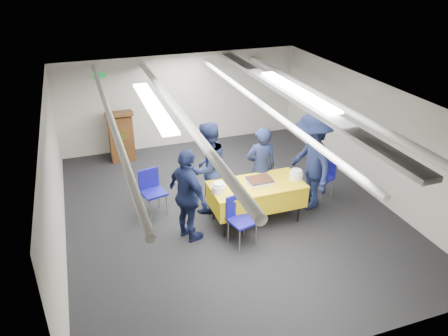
{
  "coord_description": "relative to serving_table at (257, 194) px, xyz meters",
  "views": [
    {
      "loc": [
        -2.44,
        -6.74,
        4.55
      ],
      "look_at": [
        -0.16,
        -0.2,
        1.05
      ],
      "focal_mm": 35.0,
      "sensor_mm": 36.0,
      "label": 1
    }
  ],
  "objects": [
    {
      "name": "sheet_cake",
      "position": [
        0.06,
        0.03,
        0.25
      ],
      "size": [
        0.47,
        0.37,
        0.09
      ],
      "color": "white",
      "rests_on": "serving_table"
    },
    {
      "name": "room_shell",
      "position": [
        -0.28,
        0.88,
        1.25
      ],
      "size": [
        6.0,
        7.0,
        2.3
      ],
      "color": "beige",
      "rests_on": "ground"
    },
    {
      "name": "chair_near",
      "position": [
        -0.52,
        -0.49,
        -0.03
      ],
      "size": [
        0.51,
        0.51,
        0.87
      ],
      "color": "gray",
      "rests_on": "ground"
    },
    {
      "name": "sailor_d",
      "position": [
        1.16,
        0.16,
        0.39
      ],
      "size": [
        0.73,
        1.24,
        1.9
      ],
      "primitive_type": "imported",
      "rotation": [
        0.0,
        0.0,
        -1.59
      ],
      "color": "black",
      "rests_on": "ground"
    },
    {
      "name": "ground",
      "position": [
        -0.37,
        0.47,
        -0.56
      ],
      "size": [
        7.0,
        7.0,
        0.0
      ],
      "primitive_type": "plane",
      "color": "black",
      "rests_on": "ground"
    },
    {
      "name": "plate_stack_right",
      "position": [
        0.75,
        -0.05,
        0.29
      ],
      "size": [
        0.24,
        0.24,
        0.18
      ],
      "color": "white",
      "rests_on": "serving_table"
    },
    {
      "name": "chair_left",
      "position": [
        -1.75,
        0.94,
        -0.03
      ],
      "size": [
        0.51,
        0.51,
        0.87
      ],
      "color": "gray",
      "rests_on": "ground"
    },
    {
      "name": "serving_table",
      "position": [
        0.0,
        0.0,
        0.0
      ],
      "size": [
        1.69,
        0.84,
        0.77
      ],
      "color": "black",
      "rests_on": "ground"
    },
    {
      "name": "sailor_b",
      "position": [
        -0.72,
        0.68,
        0.33
      ],
      "size": [
        1.09,
        1.02,
        1.78
      ],
      "primitive_type": "imported",
      "rotation": [
        0.0,
        0.0,
        3.66
      ],
      "color": "black",
      "rests_on": "ground"
    },
    {
      "name": "sailor_a",
      "position": [
        0.28,
        0.49,
        0.26
      ],
      "size": [
        0.63,
        0.44,
        1.64
      ],
      "primitive_type": "imported",
      "rotation": [
        0.0,
        0.0,
        3.05
      ],
      "color": "black",
      "rests_on": "ground"
    },
    {
      "name": "podium",
      "position": [
        -1.97,
        3.52,
        0.05
      ],
      "size": [
        0.62,
        0.53,
        1.25
      ],
      "color": "#5C3417",
      "rests_on": "ground"
    },
    {
      "name": "plate_stack_left",
      "position": [
        -0.74,
        -0.05,
        0.3
      ],
      "size": [
        0.24,
        0.24,
        0.18
      ],
      "color": "white",
      "rests_on": "serving_table"
    },
    {
      "name": "sailor_c",
      "position": [
        -1.31,
        -0.13,
        0.29
      ],
      "size": [
        0.73,
        1.07,
        1.69
      ],
      "primitive_type": "imported",
      "rotation": [
        0.0,
        0.0,
        1.93
      ],
      "color": "black",
      "rests_on": "ground"
    },
    {
      "name": "chair_right",
      "position": [
        1.63,
        0.39,
        -0.03
      ],
      "size": [
        0.55,
        0.55,
        0.87
      ],
      "color": "gray",
      "rests_on": "ground"
    }
  ]
}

